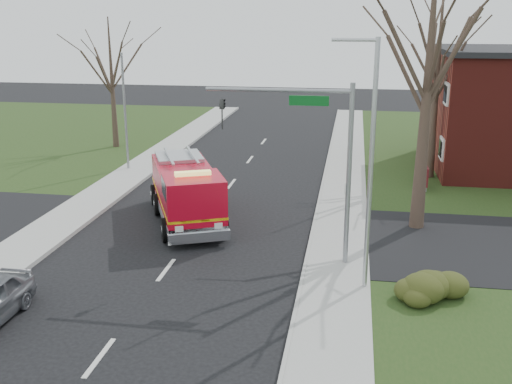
# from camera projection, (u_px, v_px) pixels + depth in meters

# --- Properties ---
(ground) EXTENTS (120.00, 120.00, 0.00)m
(ground) POSITION_uv_depth(u_px,v_px,m) (166.00, 270.00, 22.06)
(ground) COLOR black
(ground) RESTS_ON ground
(sidewalk_right) EXTENTS (2.40, 80.00, 0.15)m
(sidewalk_right) POSITION_uv_depth(u_px,v_px,m) (335.00, 280.00, 21.08)
(sidewalk_right) COLOR #9B9B95
(sidewalk_right) RESTS_ON ground
(sidewalk_left) EXTENTS (2.40, 80.00, 0.15)m
(sidewalk_left) POSITION_uv_depth(u_px,v_px,m) (11.00, 258.00, 23.00)
(sidewalk_left) COLOR #9B9B95
(sidewalk_left) RESTS_ON ground
(health_center_sign) EXTENTS (0.12, 2.00, 1.40)m
(health_center_sign) POSITION_uv_depth(u_px,v_px,m) (425.00, 174.00, 32.02)
(health_center_sign) COLOR #521317
(health_center_sign) RESTS_ON ground
(hedge_corner) EXTENTS (2.80, 2.00, 0.90)m
(hedge_corner) POSITION_uv_depth(u_px,v_px,m) (421.00, 284.00, 19.55)
(hedge_corner) COLOR #363E16
(hedge_corner) RESTS_ON lawn_right
(bare_tree_near) EXTENTS (6.00, 6.00, 12.00)m
(bare_tree_near) POSITION_uv_depth(u_px,v_px,m) (430.00, 57.00, 24.18)
(bare_tree_near) COLOR #382921
(bare_tree_near) RESTS_ON ground
(bare_tree_far) EXTENTS (5.25, 5.25, 10.50)m
(bare_tree_far) POSITION_uv_depth(u_px,v_px,m) (438.00, 64.00, 32.73)
(bare_tree_far) COLOR #382921
(bare_tree_far) RESTS_ON ground
(bare_tree_left) EXTENTS (4.50, 4.50, 9.00)m
(bare_tree_left) POSITION_uv_depth(u_px,v_px,m) (111.00, 69.00, 40.99)
(bare_tree_left) COLOR #382921
(bare_tree_left) RESTS_ON ground
(traffic_signal_mast) EXTENTS (5.29, 0.18, 6.80)m
(traffic_signal_mast) POSITION_uv_depth(u_px,v_px,m) (314.00, 141.00, 21.35)
(traffic_signal_mast) COLOR gray
(traffic_signal_mast) RESTS_ON ground
(streetlight_pole) EXTENTS (1.48, 0.16, 8.40)m
(streetlight_pole) POSITION_uv_depth(u_px,v_px,m) (369.00, 160.00, 19.20)
(streetlight_pole) COLOR #B7BABF
(streetlight_pole) RESTS_ON ground
(utility_pole_far) EXTENTS (0.14, 0.14, 7.00)m
(utility_pole_far) POSITION_uv_depth(u_px,v_px,m) (125.00, 113.00, 35.39)
(utility_pole_far) COLOR gray
(utility_pole_far) RESTS_ON ground
(fire_engine) EXTENTS (5.13, 7.61, 2.91)m
(fire_engine) POSITION_uv_depth(u_px,v_px,m) (186.00, 193.00, 26.98)
(fire_engine) COLOR #B8081D
(fire_engine) RESTS_ON ground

